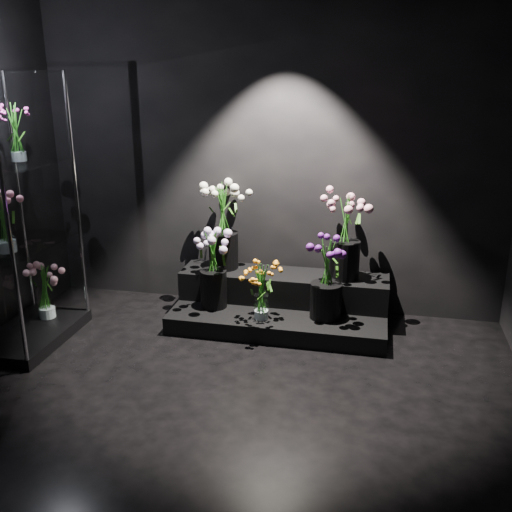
% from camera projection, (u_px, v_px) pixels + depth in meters
% --- Properties ---
extents(floor, '(4.00, 4.00, 0.00)m').
position_uv_depth(floor, '(205.00, 432.00, 3.39)').
color(floor, black).
rests_on(floor, ground).
extents(wall_back, '(4.00, 0.00, 4.00)m').
position_uv_depth(wall_back, '(270.00, 150.00, 4.81)').
color(wall_back, black).
rests_on(wall_back, floor).
extents(display_riser, '(1.77, 0.79, 0.39)m').
position_uv_depth(display_riser, '(281.00, 303.00, 4.83)').
color(display_riser, black).
rests_on(display_riser, floor).
extents(display_case, '(0.56, 0.93, 2.04)m').
position_uv_depth(display_case, '(15.00, 215.00, 4.22)').
color(display_case, black).
rests_on(display_case, floor).
extents(bouquet_orange_bells, '(0.27, 0.27, 0.49)m').
position_uv_depth(bouquet_orange_bells, '(261.00, 289.00, 4.49)').
color(bouquet_orange_bells, white).
rests_on(bouquet_orange_bells, display_riser).
extents(bouquet_lilac, '(0.41, 0.41, 0.65)m').
position_uv_depth(bouquet_lilac, '(213.00, 263.00, 4.69)').
color(bouquet_lilac, black).
rests_on(bouquet_lilac, display_riser).
extents(bouquet_purple, '(0.33, 0.33, 0.64)m').
position_uv_depth(bouquet_purple, '(327.00, 277.00, 4.49)').
color(bouquet_purple, black).
rests_on(bouquet_purple, display_riser).
extents(bouquet_cream_roses, '(0.54, 0.54, 0.75)m').
position_uv_depth(bouquet_cream_roses, '(223.00, 219.00, 4.87)').
color(bouquet_cream_roses, black).
rests_on(bouquet_cream_roses, display_riser).
extents(bouquet_pink_roses, '(0.49, 0.49, 0.72)m').
position_uv_depth(bouquet_pink_roses, '(346.00, 230.00, 4.63)').
color(bouquet_pink_roses, black).
rests_on(bouquet_pink_roses, display_riser).
extents(bouquet_case_pink, '(0.36, 0.36, 0.44)m').
position_uv_depth(bouquet_case_pink, '(3.00, 221.00, 4.04)').
color(bouquet_case_pink, white).
rests_on(bouquet_case_pink, display_case).
extents(bouquet_case_magenta, '(0.21, 0.21, 0.41)m').
position_uv_depth(bouquet_case_magenta, '(16.00, 132.00, 4.17)').
color(bouquet_case_magenta, white).
rests_on(bouquet_case_magenta, display_case).
extents(bouquet_case_base_pink, '(0.34, 0.34, 0.46)m').
position_uv_depth(bouquet_case_base_pink, '(45.00, 290.00, 4.65)').
color(bouquet_case_base_pink, white).
rests_on(bouquet_case_base_pink, display_case).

